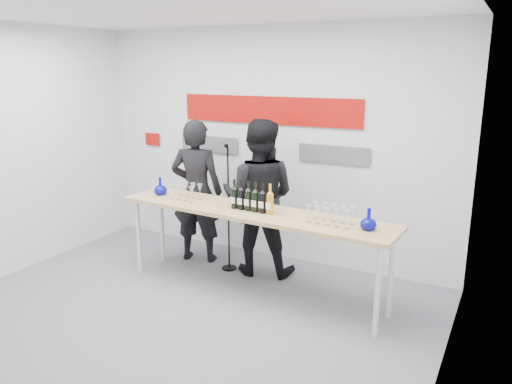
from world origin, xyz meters
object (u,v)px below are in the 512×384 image
(presenter_left, at_px, (197,191))
(mic_stand, at_px, (229,232))
(tasting_table, at_px, (252,216))
(presenter_right, at_px, (259,198))

(presenter_left, height_order, mic_stand, presenter_left)
(presenter_left, distance_m, mic_stand, 0.70)
(presenter_left, bearing_deg, tasting_table, 137.99)
(tasting_table, xyz_separation_m, presenter_right, (-0.21, 0.56, 0.06))
(tasting_table, relative_size, mic_stand, 2.03)
(presenter_right, bearing_deg, presenter_left, -14.22)
(presenter_right, distance_m, mic_stand, 0.60)
(presenter_left, relative_size, mic_stand, 1.16)
(tasting_table, bearing_deg, mic_stand, 144.92)
(presenter_left, bearing_deg, mic_stand, 153.55)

